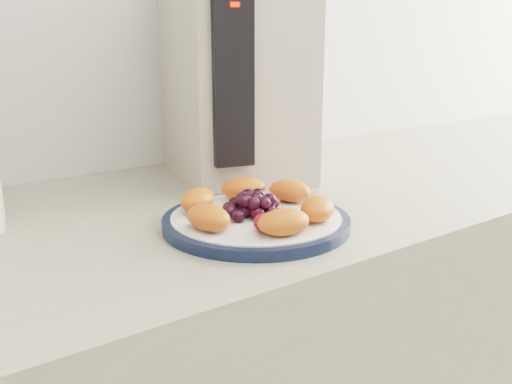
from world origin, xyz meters
TOP-DOWN VIEW (x-y plane):
  - plate_rim at (0.09, 1.07)m, footprint 0.26×0.26m
  - plate_face at (0.09, 1.07)m, footprint 0.23×0.23m
  - appliance_body at (0.24, 1.34)m, footprint 0.28×0.34m
  - appliance_panel at (0.15, 1.21)m, footprint 0.07×0.04m
  - appliance_led at (0.14, 1.20)m, footprint 0.01×0.01m
  - fruit_plate at (0.09, 1.07)m, footprint 0.22×0.22m

SIDE VIEW (x-z plane):
  - plate_rim at x=0.09m, z-range 0.90..0.91m
  - plate_face at x=0.09m, z-range 0.90..0.92m
  - fruit_plate at x=0.09m, z-range 0.92..0.95m
  - appliance_body at x=0.24m, z-range 0.90..1.27m
  - appliance_panel at x=0.15m, z-range 0.95..1.23m
  - appliance_led at x=0.14m, z-range 1.19..1.20m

